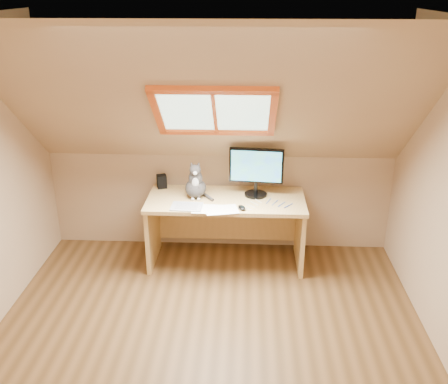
{
  "coord_description": "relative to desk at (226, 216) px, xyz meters",
  "views": [
    {
      "loc": [
        0.28,
        -3.01,
        2.59
      ],
      "look_at": [
        0.08,
        1.0,
        0.92
      ],
      "focal_mm": 40.0,
      "sensor_mm": 36.0,
      "label": 1
    }
  ],
  "objects": [
    {
      "name": "desk",
      "position": [
        0.0,
        0.0,
        0.0
      ],
      "size": [
        1.52,
        0.66,
        0.69
      ],
      "color": "tan",
      "rests_on": "ground"
    },
    {
      "name": "monitor",
      "position": [
        0.29,
        0.02,
        0.49
      ],
      "size": [
        0.52,
        0.22,
        0.48
      ],
      "color": "black",
      "rests_on": "desk"
    },
    {
      "name": "cables",
      "position": [
        0.4,
        -0.18,
        0.22
      ],
      "size": [
        0.51,
        0.26,
        0.01
      ],
      "color": "silver",
      "rests_on": "desk"
    },
    {
      "name": "desk_speaker",
      "position": [
        -0.66,
        0.18,
        0.28
      ],
      "size": [
        0.12,
        0.12,
        0.13
      ],
      "primitive_type": "cube",
      "rotation": [
        0.0,
        0.0,
        0.33
      ],
      "color": "black",
      "rests_on": "desk"
    },
    {
      "name": "mouse",
      "position": [
        0.16,
        -0.31,
        0.23
      ],
      "size": [
        0.1,
        0.12,
        0.03
      ],
      "primitive_type": "ellipsoid",
      "rotation": [
        0.0,
        0.0,
        0.42
      ],
      "color": "black",
      "rests_on": "desk"
    },
    {
      "name": "papers",
      "position": [
        -0.1,
        -0.33,
        0.22
      ],
      "size": [
        0.33,
        0.27,
        0.0
      ],
      "color": "white",
      "rests_on": "desk"
    },
    {
      "name": "graphics_tablet",
      "position": [
        -0.35,
        -0.29,
        0.22
      ],
      "size": [
        0.3,
        0.22,
        0.01
      ],
      "primitive_type": "cube",
      "rotation": [
        0.0,
        0.0,
        -0.05
      ],
      "color": "#B2B2B7",
      "rests_on": "desk"
    },
    {
      "name": "room_shell",
      "position": [
        -0.08,
        -1.54,
        0.95
      ],
      "size": [
        3.52,
        3.52,
        2.41
      ],
      "color": "tan",
      "rests_on": "ground"
    },
    {
      "name": "cat",
      "position": [
        -0.29,
        -0.04,
        0.35
      ],
      "size": [
        0.22,
        0.26,
        0.37
      ],
      "color": "#3E3937",
      "rests_on": "desk"
    },
    {
      "name": "ground",
      "position": [
        -0.08,
        -1.45,
        -0.48
      ],
      "size": [
        3.5,
        3.5,
        0.0
      ],
      "primitive_type": "plane",
      "color": "brown",
      "rests_on": "ground"
    }
  ]
}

